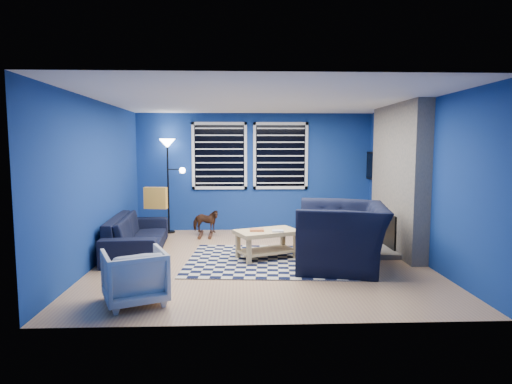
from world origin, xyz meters
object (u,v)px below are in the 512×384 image
at_px(armchair_big, 341,236).
at_px(armchair_bent, 135,276).
at_px(coffee_table, 267,238).
at_px(tv, 375,166).
at_px(floor_lamp, 169,156).
at_px(sofa, 137,234).
at_px(cabinet, 325,221).
at_px(rocking_horse, 205,221).

xyz_separation_m(armchair_big, armchair_bent, (-2.72, -1.39, -0.16)).
distance_m(armchair_big, coffee_table, 1.20).
xyz_separation_m(tv, floor_lamp, (-4.23, 0.25, 0.20)).
distance_m(sofa, cabinet, 3.79).
bearing_deg(tv, armchair_bent, -136.07).
bearing_deg(coffee_table, floor_lamp, 130.90).
distance_m(tv, cabinet, 1.53).
bearing_deg(rocking_horse, sofa, 154.58).
bearing_deg(armchair_bent, armchair_big, -176.72).
height_order(sofa, coffee_table, sofa).
relative_size(tv, sofa, 0.47).
bearing_deg(armchair_bent, cabinet, -151.27).
relative_size(rocking_horse, coffee_table, 0.51).
xyz_separation_m(armchair_big, cabinet, (0.24, 2.47, -0.22)).
distance_m(tv, armchair_big, 2.90).
xyz_separation_m(sofa, armchair_big, (3.25, -1.00, 0.16)).
relative_size(sofa, floor_lamp, 1.10).
distance_m(tv, armchair_bent, 5.63).
bearing_deg(coffee_table, sofa, 167.10).
height_order(sofa, armchair_bent, sofa).
height_order(rocking_horse, coffee_table, rocking_horse).
distance_m(rocking_horse, floor_lamp, 1.56).
relative_size(sofa, coffee_table, 1.92).
xyz_separation_m(sofa, coffee_table, (2.17, -0.50, 0.02)).
bearing_deg(floor_lamp, cabinet, -3.86).
bearing_deg(floor_lamp, armchair_bent, -86.39).
bearing_deg(armchair_big, sofa, -95.62).
bearing_deg(rocking_horse, cabinet, -71.57).
bearing_deg(armchair_big, floor_lamp, -120.63).
height_order(tv, cabinet, tv).
height_order(sofa, armchair_big, armchair_big).
bearing_deg(rocking_horse, tv, -73.37).
distance_m(sofa, floor_lamp, 2.14).
xyz_separation_m(tv, coffee_table, (-2.34, -1.94, -1.07)).
distance_m(cabinet, floor_lamp, 3.49).
bearing_deg(armchair_bent, coffee_table, -154.63).
bearing_deg(cabinet, armchair_bent, -142.27).
relative_size(tv, armchair_big, 0.69).
bearing_deg(tv, coffee_table, -140.36).
height_order(tv, sofa, tv).
xyz_separation_m(armchair_big, floor_lamp, (-2.97, 2.69, 1.13)).
bearing_deg(armchair_bent, sofa, -101.24).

